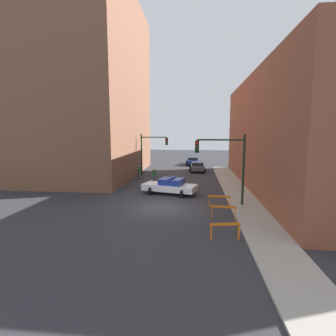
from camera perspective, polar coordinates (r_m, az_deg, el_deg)
ground_plane at (r=19.28m, az=-1.40°, el=-8.69°), size 120.00×120.00×0.00m
sidewalk_right at (r=19.48m, az=17.22°, el=-8.69°), size 2.40×44.00×0.12m
building_corner_left at (r=35.76m, az=-18.54°, el=16.08°), size 14.00×20.00×21.62m
building_right at (r=28.51m, az=28.94°, el=6.77°), size 12.00×28.00×10.83m
traffic_light_near at (r=19.65m, az=12.81°, el=1.94°), size 3.64×0.35×5.20m
traffic_light_far at (r=33.04m, az=-3.93°, el=4.27°), size 3.44×0.35×5.20m
police_car at (r=23.26m, az=0.43°, el=-3.93°), size 5.02×3.10×1.52m
parked_car_near at (r=36.59m, az=6.42°, el=0.32°), size 2.32×4.33×1.31m
parked_car_mid at (r=43.68m, az=5.40°, el=1.58°), size 2.37×4.36×1.31m
pedestrian_crossing at (r=27.81m, az=-3.07°, el=-1.69°), size 0.48×0.48×1.66m
pedestrian_corner at (r=30.56m, az=-6.27°, el=-0.84°), size 0.51×0.51×1.66m
barrier_front at (r=14.05m, az=12.31°, el=-12.69°), size 1.58×0.43×0.90m
barrier_mid at (r=17.03m, az=11.95°, el=-8.97°), size 1.60×0.32×0.90m
barrier_back at (r=19.59m, az=11.03°, el=-6.69°), size 1.60×0.20×0.90m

